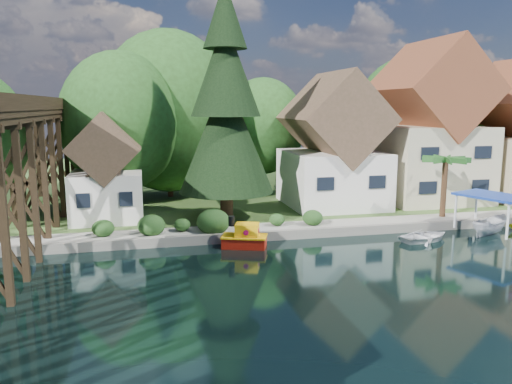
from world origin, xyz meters
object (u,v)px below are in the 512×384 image
palm_tree (446,161)px  boat_canopy (491,218)px  house_center (428,133)px  shed (106,174)px  tugboat (245,238)px  conifer (226,108)px  house_left (333,150)px  boat_white_a (426,235)px

palm_tree → boat_canopy: (1.32, -3.62, -3.51)m
house_center → palm_tree: 7.51m
shed → boat_canopy: bearing=-18.2°
shed → boat_canopy: (25.67, -8.43, -2.63)m
shed → tugboat: size_ratio=2.51×
house_center → shed: house_center is taller
conifer → house_center: bearing=11.9°
house_center → boat_canopy: 11.74m
house_center → shed: size_ratio=1.77×
tugboat → palm_tree: bearing=10.5°
house_left → palm_tree: (6.36, -6.31, -0.43)m
shed → house_center: bearing=4.2°
boat_white_a → conifer: bearing=46.1°
tugboat → boat_white_a: (11.89, -1.10, -0.23)m
house_center → tugboat: bearing=-152.0°
conifer → tugboat: size_ratio=5.38×
house_center → boat_canopy: house_center is taller
boat_canopy → house_left: bearing=127.7°
house_left → boat_canopy: 13.16m
house_center → palm_tree: house_center is taller
palm_tree → boat_white_a: bearing=-133.4°
house_left → house_center: size_ratio=0.79×
boat_white_a → boat_canopy: (5.11, 0.39, 0.82)m
house_center → conifer: conifer is taller
palm_tree → tugboat: (-15.68, -2.91, -4.10)m
shed → conifer: size_ratio=0.47×
tugboat → boat_canopy: bearing=-2.4°
house_left → house_center: bearing=3.2°
house_center → conifer: bearing=-168.1°
tugboat → shed: bearing=138.3°
conifer → tugboat: bearing=-88.3°
tugboat → boat_white_a: tugboat is taller
boat_white_a → boat_canopy: bearing=-99.6°
house_center → conifer: size_ratio=0.83×
conifer → boat_white_a: 16.15m
house_center → boat_canopy: (-1.33, -10.43, -5.22)m
house_left → conifer: conifer is taller
conifer → boat_white_a: conifer is taller
boat_canopy → tugboat: bearing=177.6°
palm_tree → boat_white_a: size_ratio=1.33×
palm_tree → boat_canopy: 5.21m
boat_canopy → conifer: bearing=159.2°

